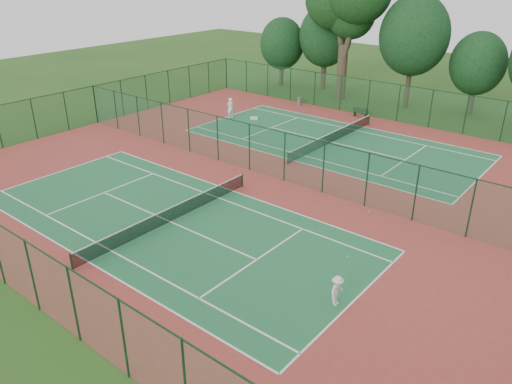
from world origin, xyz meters
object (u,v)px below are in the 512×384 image
trash_bin (299,101)px  bench (360,112)px  kit_bag (254,118)px  player_far (230,108)px  player_near (337,291)px

trash_bin → bench: bearing=1.1°
trash_bin → kit_bag: trash_bin is taller
bench → player_far: bearing=-139.0°
player_far → trash_bin: (2.49, 8.02, -0.57)m
player_near → trash_bin: 33.47m
player_near → player_far: 29.40m
player_far → bench: bearing=144.2°
trash_bin → bench: size_ratio=0.57×
player_far → bench: player_far is taller
bench → kit_bag: size_ratio=2.07×
player_near → kit_bag: size_ratio=2.06×
trash_bin → kit_bag: bearing=-93.1°
kit_bag → player_far: bearing=-178.1°
player_near → trash_bin: (-20.28, 26.62, -0.32)m
player_far → trash_bin: 8.42m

